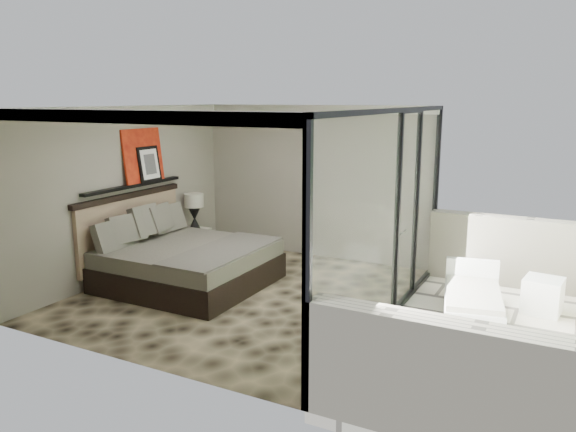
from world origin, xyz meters
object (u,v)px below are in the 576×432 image
at_px(lounger, 473,300).
at_px(table_lamp, 194,206).
at_px(ottoman, 543,295).
at_px(bed, 183,260).
at_px(nightstand, 195,243).

bearing_deg(lounger, table_lamp, 161.78).
bearing_deg(lounger, ottoman, 17.25).
relative_size(ottoman, lounger, 0.30).
height_order(bed, table_lamp, bed).
bearing_deg(bed, ottoman, 14.25).
xyz_separation_m(bed, ottoman, (5.19, 1.32, -0.14)).
distance_m(table_lamp, ottoman, 6.07).
xyz_separation_m(nightstand, table_lamp, (-0.02, 0.05, 0.70)).
xyz_separation_m(nightstand, lounger, (5.17, -0.56, -0.06)).
xyz_separation_m(table_lamp, ottoman, (6.03, -0.13, -0.70)).
distance_m(bed, ottoman, 5.35).
xyz_separation_m(bed, table_lamp, (-0.85, 1.45, 0.56)).
height_order(nightstand, ottoman, ottoman).
bearing_deg(lounger, bed, 179.48).
bearing_deg(table_lamp, bed, -59.70).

